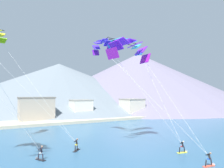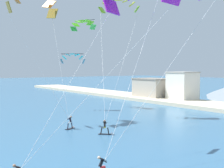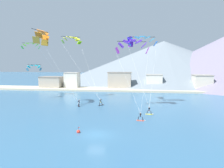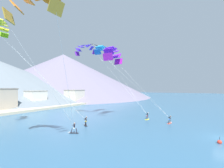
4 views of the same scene
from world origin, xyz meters
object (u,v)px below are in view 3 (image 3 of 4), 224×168
Objects in this scene: kitesurfer_near_lead at (142,118)px; kitesurfer_far_left at (150,112)px; parafoil_kite_distant_high_outer at (31,45)px; parafoil_kite_distant_low_drift at (130,40)px; parafoil_kite_near_lead at (132,45)px; parafoil_kite_distant_mid_solo at (34,67)px; kitesurfer_near_trail at (101,103)px; parafoil_kite_far_left at (142,40)px; parafoil_kite_near_trail at (72,40)px; parafoil_kite_mid_center at (42,36)px; race_marker_buoy at (78,132)px; kitesurfer_mid_center at (79,104)px.

kitesurfer_near_lead is 5.52m from kitesurfer_far_left.
parafoil_kite_distant_high_outer is 1.06× the size of parafoil_kite_distant_low_drift.
kitesurfer_near_lead is at bearing -78.96° from parafoil_kite_near_lead.
kitesurfer_near_trail is at bearing -18.32° from parafoil_kite_distant_mid_solo.
kitesurfer_near_lead is at bearing -89.98° from parafoil_kite_far_left.
parafoil_kite_near_trail reaches higher than parafoil_kite_distant_mid_solo.
parafoil_kite_far_left reaches higher than parafoil_kite_distant_mid_solo.
kitesurfer_near_trail is 0.11× the size of parafoil_kite_mid_center.
kitesurfer_mid_center is at bearing 106.14° from race_marker_buoy.
parafoil_kite_distant_low_drift is (30.85, -5.09, 0.45)m from parafoil_kite_distant_high_outer.
parafoil_kite_distant_mid_solo is (-31.35, 4.61, -6.81)m from parafoil_kite_far_left.
parafoil_kite_near_trail is at bearing 141.51° from kitesurfer_far_left.
parafoil_kite_far_left reaches higher than kitesurfer_mid_center.
kitesurfer_mid_center is 18.47m from parafoil_kite_mid_center.
race_marker_buoy is (21.72, -28.72, -9.36)m from parafoil_kite_distant_mid_solo.
kitesurfer_mid_center is 0.10× the size of parafoil_kite_near_trail.
parafoil_kite_near_lead is at bearing 69.97° from race_marker_buoy.
kitesurfer_near_trail is 22.02m from parafoil_kite_near_trail.
kitesurfer_near_trail is 18.34m from parafoil_kite_distant_low_drift.
parafoil_kite_far_left is 32.41m from parafoil_kite_distant_mid_solo.
parafoil_kite_near_trail is at bearing 167.59° from parafoil_kite_distant_low_drift.
parafoil_kite_near_trail is (-18.24, 11.08, 2.66)m from parafoil_kite_near_lead.
parafoil_kite_far_left is (-0.01, 15.91, 15.87)m from kitesurfer_near_lead.
kitesurfer_far_left is at bearing 49.68° from race_marker_buoy.
parafoil_kite_near_lead is 21.50m from parafoil_kite_near_trail.
race_marker_buoy is (0.42, -21.67, -0.39)m from kitesurfer_near_trail.
kitesurfer_near_lead is 44.67m from parafoil_kite_distant_high_outer.
parafoil_kite_near_lead is at bearing -21.26° from parafoil_kite_distant_high_outer.
parafoil_kite_distant_high_outer is at bearing 170.63° from parafoil_kite_distant_low_drift.
kitesurfer_far_left is 17.61m from race_marker_buoy.
race_marker_buoy is at bearing -52.68° from parafoil_kite_mid_center.
kitesurfer_near_lead is at bearing -23.30° from parafoil_kite_mid_center.
parafoil_kite_distant_high_outer is at bearing 126.58° from parafoil_kite_mid_center.
parafoil_kite_distant_high_outer is at bearing 126.25° from parafoil_kite_distant_mid_solo.
parafoil_kite_mid_center is at bearing -156.28° from parafoil_kite_distant_low_drift.
parafoil_kite_far_left is at bearing -45.12° from parafoil_kite_distant_low_drift.
parafoil_kite_distant_low_drift is at bearing 39.79° from kitesurfer_near_trail.
parafoil_kite_distant_high_outer is at bearing 127.00° from race_marker_buoy.
parafoil_kite_distant_low_drift is (20.42, 8.97, -0.38)m from parafoil_kite_mid_center.
parafoil_kite_near_lead is 34.12m from parafoil_kite_distant_high_outer.
kitesurfer_near_trail is 0.12× the size of parafoil_kite_near_lead.
parafoil_kite_mid_center is 28.58m from race_marker_buoy.
kitesurfer_near_lead is 22.47m from parafoil_kite_far_left.
parafoil_kite_far_left is 3.78× the size of parafoil_kite_distant_mid_solo.
kitesurfer_near_lead is at bearing -35.43° from parafoil_kite_distant_high_outer.
kitesurfer_near_lead is 35.17m from parafoil_kite_near_trail.
parafoil_kite_far_left is 2.75× the size of parafoil_kite_distant_high_outer.
parafoil_kite_distant_low_drift is at bearing -9.37° from parafoil_kite_distant_high_outer.
parafoil_kite_distant_mid_solo is (-7.71, 10.34, -7.45)m from parafoil_kite_mid_center.
kitesurfer_near_lead is 1.74× the size of race_marker_buoy.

